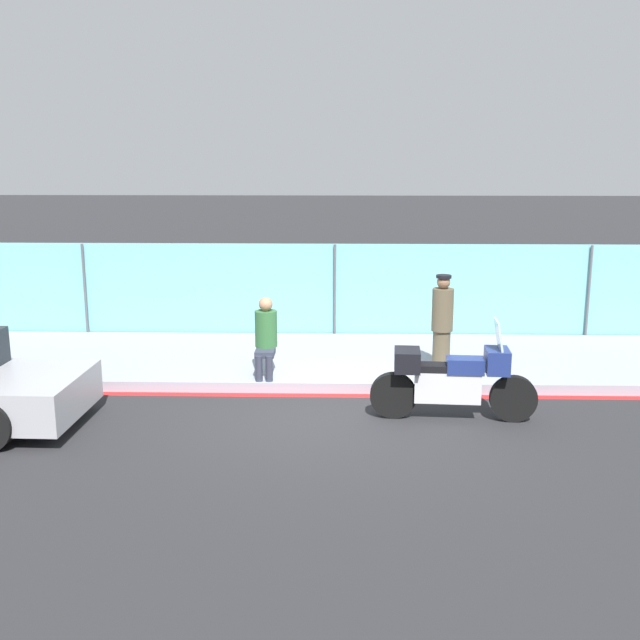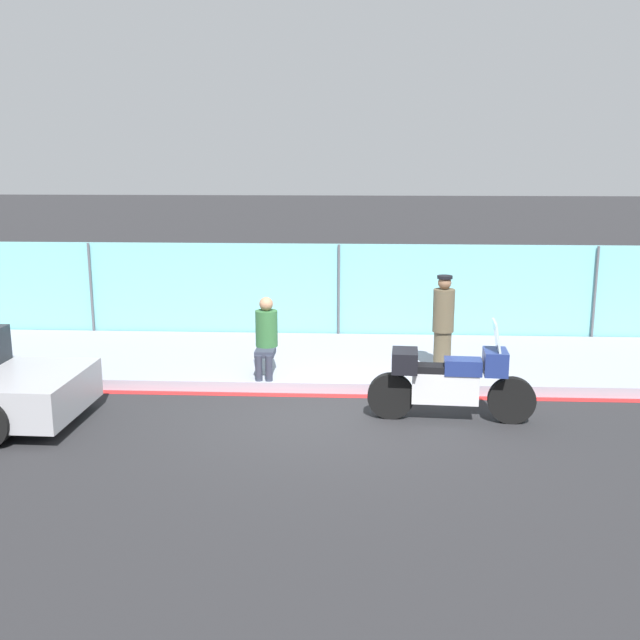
{
  "view_description": "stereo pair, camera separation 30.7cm",
  "coord_description": "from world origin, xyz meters",
  "views": [
    {
      "loc": [
        0.09,
        -10.28,
        3.72
      ],
      "look_at": [
        -0.21,
        1.39,
        1.13
      ],
      "focal_mm": 42.0,
      "sensor_mm": 36.0,
      "label": 1
    },
    {
      "loc": [
        0.4,
        -10.27,
        3.72
      ],
      "look_at": [
        -0.21,
        1.39,
        1.13
      ],
      "focal_mm": 42.0,
      "sensor_mm": 36.0,
      "label": 2
    }
  ],
  "objects": [
    {
      "name": "officer_standing",
      "position": [
        1.79,
        1.78,
        1.01
      ],
      "size": [
        0.35,
        0.35,
        1.63
      ],
      "color": "brown",
      "rests_on": "sidewalk"
    },
    {
      "name": "ground_plane",
      "position": [
        0.0,
        0.0,
        0.0
      ],
      "size": [
        120.0,
        120.0,
        0.0
      ],
      "primitive_type": "plane",
      "color": "#262628"
    },
    {
      "name": "sidewalk",
      "position": [
        0.0,
        2.75,
        0.09
      ],
      "size": [
        37.46,
        3.39,
        0.17
      ],
      "color": "#8E93A3",
      "rests_on": "ground_plane"
    },
    {
      "name": "storefront_fence",
      "position": [
        -0.0,
        4.54,
        0.99
      ],
      "size": [
        35.59,
        0.17,
        1.98
      ],
      "color": "#6BB2B7",
      "rests_on": "ground_plane"
    },
    {
      "name": "motorcycle",
      "position": [
        1.7,
        -0.05,
        0.59
      ],
      "size": [
        2.37,
        0.59,
        1.47
      ],
      "rotation": [
        0.0,
        0.0,
        -0.06
      ],
      "color": "black",
      "rests_on": "ground_plane"
    },
    {
      "name": "person_seated_on_curb",
      "position": [
        -1.1,
        1.51,
        0.88
      ],
      "size": [
        0.36,
        0.66,
        1.29
      ],
      "color": "#2D3342",
      "rests_on": "sidewalk"
    },
    {
      "name": "curb_paint_stripe",
      "position": [
        0.0,
        0.97,
        0.0
      ],
      "size": [
        37.46,
        0.18,
        0.01
      ],
      "color": "red",
      "rests_on": "ground_plane"
    }
  ]
}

